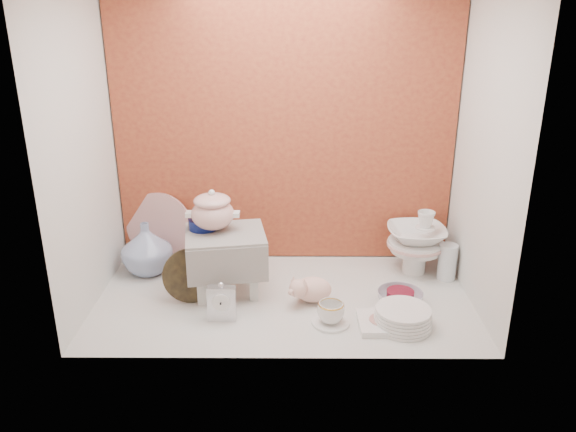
# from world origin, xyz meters

# --- Properties ---
(ground) EXTENTS (1.80, 1.80, 0.00)m
(ground) POSITION_xyz_m (0.00, 0.00, 0.00)
(ground) COLOR silver
(ground) RESTS_ON ground
(niche_shell) EXTENTS (1.86, 1.03, 1.53)m
(niche_shell) POSITION_xyz_m (0.00, 0.18, 0.93)
(niche_shell) COLOR #AA512A
(niche_shell) RESTS_ON ground
(step_stool) EXTENTS (0.42, 0.38, 0.32)m
(step_stool) POSITION_xyz_m (-0.28, 0.07, 0.16)
(step_stool) COLOR silver
(step_stool) RESTS_ON ground
(soup_tureen) EXTENTS (0.30, 0.30, 0.21)m
(soup_tureen) POSITION_xyz_m (-0.34, 0.10, 0.42)
(soup_tureen) COLOR white
(soup_tureen) RESTS_ON step_stool
(cobalt_bowl) EXTENTS (0.16, 0.16, 0.05)m
(cobalt_bowl) POSITION_xyz_m (-0.39, 0.12, 0.34)
(cobalt_bowl) COLOR #0A134C
(cobalt_bowl) RESTS_ON step_stool
(floral_platter) EXTENTS (0.39, 0.15, 0.38)m
(floral_platter) POSITION_xyz_m (-0.69, 0.45, 0.19)
(floral_platter) COLOR silver
(floral_platter) RESTS_ON ground
(blue_white_vase) EXTENTS (0.32, 0.32, 0.28)m
(blue_white_vase) POSITION_xyz_m (-0.72, 0.28, 0.14)
(blue_white_vase) COLOR white
(blue_white_vase) RESTS_ON ground
(lacquer_tray) EXTENTS (0.28, 0.09, 0.27)m
(lacquer_tray) POSITION_xyz_m (-0.44, -0.03, 0.13)
(lacquer_tray) COLOR black
(lacquer_tray) RESTS_ON ground
(mantel_clock) EXTENTS (0.13, 0.05, 0.19)m
(mantel_clock) POSITION_xyz_m (-0.28, -0.20, 0.09)
(mantel_clock) COLOR silver
(mantel_clock) RESTS_ON ground
(plush_pig) EXTENTS (0.26, 0.20, 0.14)m
(plush_pig) POSITION_xyz_m (0.14, -0.04, 0.07)
(plush_pig) COLOR beige
(plush_pig) RESTS_ON ground
(teacup_saucer) EXTENTS (0.20, 0.20, 0.01)m
(teacup_saucer) POSITION_xyz_m (0.21, -0.24, 0.01)
(teacup_saucer) COLOR white
(teacup_saucer) RESTS_ON ground
(gold_rim_teacup) EXTENTS (0.16, 0.16, 0.10)m
(gold_rim_teacup) POSITION_xyz_m (0.21, -0.24, 0.06)
(gold_rim_teacup) COLOR white
(gold_rim_teacup) RESTS_ON teacup_saucer
(lattice_dish) EXTENTS (0.21, 0.21, 0.03)m
(lattice_dish) POSITION_xyz_m (0.44, -0.25, 0.01)
(lattice_dish) COLOR white
(lattice_dish) RESTS_ON ground
(dinner_plate_stack) EXTENTS (0.34, 0.34, 0.09)m
(dinner_plate_stack) POSITION_xyz_m (0.53, -0.25, 0.04)
(dinner_plate_stack) COLOR white
(dinner_plate_stack) RESTS_ON ground
(crystal_bowl) EXTENTS (0.29, 0.29, 0.07)m
(crystal_bowl) POSITION_xyz_m (0.55, -0.06, 0.03)
(crystal_bowl) COLOR silver
(crystal_bowl) RESTS_ON ground
(clear_glass_vase) EXTENTS (0.12, 0.12, 0.19)m
(clear_glass_vase) POSITION_xyz_m (0.84, 0.21, 0.09)
(clear_glass_vase) COLOR silver
(clear_glass_vase) RESTS_ON ground
(porcelain_tower) EXTENTS (0.34, 0.34, 0.35)m
(porcelain_tower) POSITION_xyz_m (0.69, 0.29, 0.17)
(porcelain_tower) COLOR white
(porcelain_tower) RESTS_ON ground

